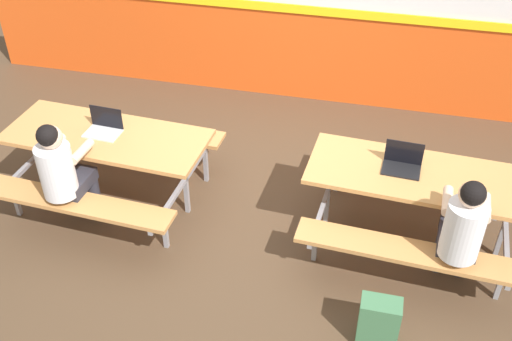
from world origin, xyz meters
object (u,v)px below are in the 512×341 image
object	(u,v)px
student_nearer	(63,170)
laptop_dark	(402,164)
picnic_table_right	(417,189)
backpack_dark	(378,322)
picnic_table_left	(108,149)
laptop_silver	(104,128)
student_further	(462,228)

from	to	relation	value
student_nearer	laptop_dark	xyz separation A→B (m)	(2.83, 0.65, 0.08)
picnic_table_right	backpack_dark	size ratio (longest dim) A/B	4.38
picnic_table_left	laptop_silver	distance (m)	0.22
picnic_table_right	laptop_dark	world-z (taller)	laptop_dark
picnic_table_right	student_further	world-z (taller)	student_further
student_nearer	backpack_dark	bearing A→B (deg)	-12.40
picnic_table_left	student_nearer	distance (m)	0.58
student_further	student_nearer	bearing A→B (deg)	-179.62
picnic_table_right	student_further	distance (m)	0.68
picnic_table_left	picnic_table_right	distance (m)	2.83
student_nearer	student_further	world-z (taller)	same
laptop_silver	picnic_table_left	bearing A→B (deg)	-55.16
student_nearer	student_further	bearing A→B (deg)	0.38
picnic_table_left	backpack_dark	distance (m)	2.90
picnic_table_left	backpack_dark	xyz separation A→B (m)	(2.63, -1.16, -0.36)
laptop_silver	backpack_dark	distance (m)	2.98
student_nearer	laptop_silver	size ratio (longest dim) A/B	3.62
picnic_table_right	backpack_dark	xyz separation A→B (m)	(-0.20, -1.21, -0.36)
picnic_table_left	picnic_table_right	xyz separation A→B (m)	(2.83, 0.05, 0.00)
laptop_dark	backpack_dark	world-z (taller)	laptop_dark
picnic_table_left	backpack_dark	size ratio (longest dim) A/B	4.38
backpack_dark	laptop_silver	bearing A→B (deg)	155.74
picnic_table_left	laptop_dark	bearing A→B (deg)	2.14
student_nearer	laptop_dark	bearing A→B (deg)	12.91
student_nearer	laptop_dark	size ratio (longest dim) A/B	3.62
picnic_table_right	student_nearer	bearing A→B (deg)	-168.63
picnic_table_left	student_further	distance (m)	3.21
student_nearer	backpack_dark	distance (m)	2.90
picnic_table_left	laptop_dark	xyz separation A→B (m)	(2.67, 0.10, 0.21)
laptop_dark	picnic_table_right	bearing A→B (deg)	-16.53
picnic_table_right	backpack_dark	distance (m)	1.28
student_further	backpack_dark	bearing A→B (deg)	-129.66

